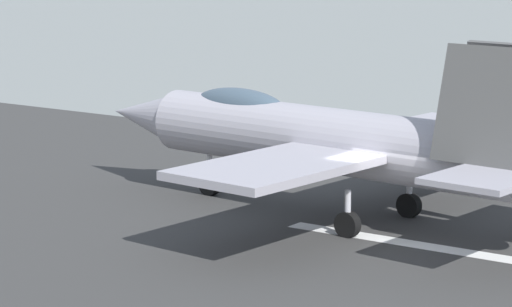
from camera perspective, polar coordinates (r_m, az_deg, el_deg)
The scene contains 3 objects.
ground_plane at distance 35.32m, azimuth 5.92°, elevation -3.99°, with size 400.00×400.00×0.00m, color slate.
runway_strip at distance 35.31m, azimuth 5.94°, elevation -3.98°, with size 240.00×26.00×0.02m.
fighter_jet at distance 37.36m, azimuth 3.35°, elevation 0.71°, with size 17.63×13.84×5.67m.
Camera 1 is at (-16.46, 29.98, 8.84)m, focal length 86.53 mm.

